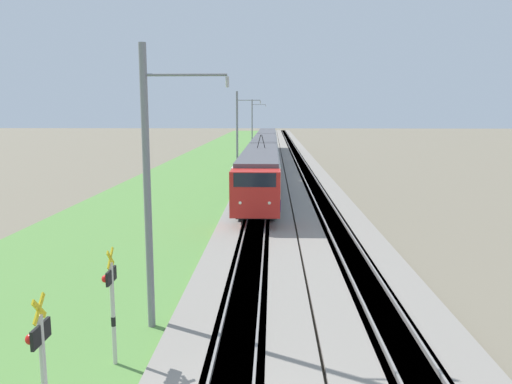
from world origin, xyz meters
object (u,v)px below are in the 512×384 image
Objects in this scene: crossing_signal_near at (42,366)px; catenary_mast_mid at (238,133)px; passenger_train at (265,150)px; catenary_mast_near at (149,188)px; catenary_mast_far at (252,124)px; crossing_signal_aux at (112,296)px.

catenary_mast_mid reaches higher than crossing_signal_near.
passenger_train is 44.38m from catenary_mast_near.
passenger_train is 7.29× the size of catenary_mast_far.
crossing_signal_aux is (3.76, -0.05, -0.12)m from crossing_signal_near.
passenger_train is at bearing -174.94° from catenary_mast_far.
catenary_mast_near is 74.67m from catenary_mast_far.
catenary_mast_far is at bearing -174.94° from passenger_train.
crossing_signal_near is 3.76m from crossing_signal_aux.
catenary_mast_far is (37.34, 0.00, 0.06)m from catenary_mast_mid.
crossing_signal_aux is 77.06m from catenary_mast_far.
catenary_mast_near is 37.34m from catenary_mast_mid.
passenger_train is 19.99× the size of crossing_signal_aux.
passenger_train is at bearing -3.48° from catenary_mast_near.
catenary_mast_far is (30.43, 2.70, 2.33)m from passenger_train.
catenary_mast_far is (77.02, -0.47, 2.61)m from crossing_signal_aux.
catenary_mast_near is 0.98× the size of catenary_mast_mid.
catenary_mast_near is at bearing -3.48° from passenger_train.
catenary_mast_far is at bearing 0.00° from catenary_mast_mid.
passenger_train is 18.89× the size of crossing_signal_near.
crossing_signal_near is 43.51m from catenary_mast_mid.
passenger_train is 30.63m from catenary_mast_far.
catenary_mast_far is at bearing 0.00° from catenary_mast_near.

